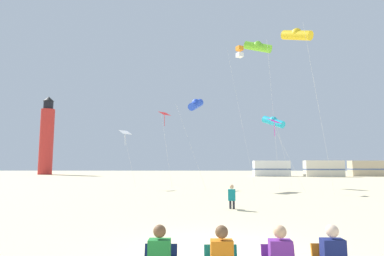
{
  "coord_description": "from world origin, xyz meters",
  "views": [
    {
      "loc": [
        -0.52,
        -7.86,
        2.09
      ],
      "look_at": [
        -0.62,
        10.26,
        4.2
      ],
      "focal_mm": 29.37,
      "sensor_mm": 36.0,
      "label": 1
    }
  ],
  "objects_px": {
    "kite_diamond_magenta": "(275,123)",
    "kite_box_orange": "(240,52)",
    "kite_diamond_white": "(125,134)",
    "kite_tube_gold": "(297,35)",
    "kite_diamond_scarlet": "(165,116)",
    "rv_van_tan": "(368,168)",
    "kite_tube_blue": "(196,104)",
    "lighthouse_distant": "(47,138)",
    "kite_flyer_standing": "(232,196)",
    "rv_van_cream": "(323,169)",
    "kite_tube_lime": "(258,47)",
    "rv_van_white": "(271,168)",
    "kite_tube_cyan": "(273,121)"
  },
  "relations": [
    {
      "from": "kite_tube_lime",
      "to": "rv_van_cream",
      "type": "height_order",
      "value": "kite_tube_lime"
    },
    {
      "from": "kite_tube_lime",
      "to": "kite_diamond_white",
      "type": "bearing_deg",
      "value": 170.24
    },
    {
      "from": "kite_diamond_white",
      "to": "lighthouse_distant",
      "type": "bearing_deg",
      "value": 123.43
    },
    {
      "from": "kite_diamond_white",
      "to": "kite_tube_gold",
      "type": "xyz_separation_m",
      "value": [
        13.96,
        -6.07,
        6.85
      ]
    },
    {
      "from": "lighthouse_distant",
      "to": "kite_tube_lime",
      "type": "bearing_deg",
      "value": -47.35
    },
    {
      "from": "kite_tube_blue",
      "to": "kite_tube_gold",
      "type": "bearing_deg",
      "value": -37.99
    },
    {
      "from": "kite_diamond_magenta",
      "to": "kite_box_orange",
      "type": "xyz_separation_m",
      "value": [
        -1.63,
        6.95,
        8.4
      ]
    },
    {
      "from": "kite_tube_blue",
      "to": "kite_diamond_white",
      "type": "bearing_deg",
      "value": 178.11
    },
    {
      "from": "kite_diamond_white",
      "to": "kite_diamond_scarlet",
      "type": "bearing_deg",
      "value": 16.92
    },
    {
      "from": "kite_tube_lime",
      "to": "kite_diamond_white",
      "type": "xyz_separation_m",
      "value": [
        -11.89,
        2.05,
        -7.5
      ]
    },
    {
      "from": "kite_diamond_magenta",
      "to": "rv_van_tan",
      "type": "xyz_separation_m",
      "value": [
        25.32,
        33.11,
        -3.93
      ]
    },
    {
      "from": "kite_flyer_standing",
      "to": "rv_van_cream",
      "type": "relative_size",
      "value": 0.18
    },
    {
      "from": "kite_tube_blue",
      "to": "kite_flyer_standing",
      "type": "bearing_deg",
      "value": -83.25
    },
    {
      "from": "rv_van_cream",
      "to": "kite_tube_blue",
      "type": "bearing_deg",
      "value": -125.53
    },
    {
      "from": "kite_box_orange",
      "to": "lighthouse_distant",
      "type": "bearing_deg",
      "value": 135.8
    },
    {
      "from": "kite_diamond_scarlet",
      "to": "kite_diamond_white",
      "type": "bearing_deg",
      "value": -163.08
    },
    {
      "from": "kite_tube_blue",
      "to": "lighthouse_distant",
      "type": "distance_m",
      "value": 49.95
    },
    {
      "from": "kite_tube_blue",
      "to": "lighthouse_distant",
      "type": "relative_size",
      "value": 0.49
    },
    {
      "from": "kite_flyer_standing",
      "to": "kite_tube_lime",
      "type": "relative_size",
      "value": 0.09
    },
    {
      "from": "kite_tube_blue",
      "to": "kite_tube_gold",
      "type": "relative_size",
      "value": 0.67
    },
    {
      "from": "kite_box_orange",
      "to": "lighthouse_distant",
      "type": "distance_m",
      "value": 51.05
    },
    {
      "from": "rv_van_white",
      "to": "rv_van_cream",
      "type": "xyz_separation_m",
      "value": [
        8.48,
        -2.31,
        0.0
      ]
    },
    {
      "from": "kite_box_orange",
      "to": "rv_van_tan",
      "type": "distance_m",
      "value": 39.54
    },
    {
      "from": "kite_diamond_scarlet",
      "to": "kite_tube_lime",
      "type": "bearing_deg",
      "value": -20.27
    },
    {
      "from": "kite_tube_blue",
      "to": "kite_tube_gold",
      "type": "xyz_separation_m",
      "value": [
        7.49,
        -5.85,
        4.13
      ]
    },
    {
      "from": "kite_tube_blue",
      "to": "kite_diamond_scarlet",
      "type": "relative_size",
      "value": 1.16
    },
    {
      "from": "kite_flyer_standing",
      "to": "kite_tube_cyan",
      "type": "xyz_separation_m",
      "value": [
        6.02,
        15.5,
        5.67
      ]
    },
    {
      "from": "kite_diamond_magenta",
      "to": "rv_van_tan",
      "type": "relative_size",
      "value": 0.87
    },
    {
      "from": "kite_diamond_scarlet",
      "to": "rv_van_white",
      "type": "bearing_deg",
      "value": 58.71
    },
    {
      "from": "kite_flyer_standing",
      "to": "kite_tube_gold",
      "type": "relative_size",
      "value": 0.09
    },
    {
      "from": "kite_tube_blue",
      "to": "rv_van_tan",
      "type": "height_order",
      "value": "kite_tube_blue"
    },
    {
      "from": "kite_diamond_white",
      "to": "rv_van_tan",
      "type": "height_order",
      "value": "kite_diamond_white"
    },
    {
      "from": "kite_diamond_scarlet",
      "to": "rv_van_cream",
      "type": "xyz_separation_m",
      "value": [
        25.35,
        25.43,
        -5.31
      ]
    },
    {
      "from": "kite_box_orange",
      "to": "kite_tube_cyan",
      "type": "xyz_separation_m",
      "value": [
        3.02,
        -1.04,
        -7.44
      ]
    },
    {
      "from": "kite_diamond_white",
      "to": "kite_diamond_magenta",
      "type": "distance_m",
      "value": 13.29
    },
    {
      "from": "kite_tube_gold",
      "to": "rv_van_tan",
      "type": "bearing_deg",
      "value": 55.67
    },
    {
      "from": "kite_tube_blue",
      "to": "kite_tube_cyan",
      "type": "height_order",
      "value": "kite_tube_blue"
    },
    {
      "from": "kite_tube_lime",
      "to": "kite_flyer_standing",
      "type": "bearing_deg",
      "value": -108.42
    },
    {
      "from": "rv_van_white",
      "to": "rv_van_tan",
      "type": "bearing_deg",
      "value": 2.44
    },
    {
      "from": "kite_diamond_scarlet",
      "to": "rv_van_white",
      "type": "xyz_separation_m",
      "value": [
        16.86,
        27.74,
        -5.31
      ]
    },
    {
      "from": "kite_diamond_white",
      "to": "kite_tube_cyan",
      "type": "relative_size",
      "value": 0.75
    },
    {
      "from": "kite_diamond_scarlet",
      "to": "rv_van_tan",
      "type": "height_order",
      "value": "kite_diamond_scarlet"
    },
    {
      "from": "kite_tube_gold",
      "to": "rv_van_cream",
      "type": "relative_size",
      "value": 1.88
    },
    {
      "from": "kite_diamond_magenta",
      "to": "kite_diamond_scarlet",
      "type": "xyz_separation_m",
      "value": [
        -9.2,
        5.03,
        1.38
      ]
    },
    {
      "from": "kite_diamond_scarlet",
      "to": "rv_van_tan",
      "type": "distance_m",
      "value": 44.82
    },
    {
      "from": "kite_tube_lime",
      "to": "rv_van_tan",
      "type": "bearing_deg",
      "value": 50.06
    },
    {
      "from": "kite_tube_gold",
      "to": "kite_box_orange",
      "type": "relative_size",
      "value": 0.87
    },
    {
      "from": "kite_diamond_white",
      "to": "rv_van_white",
      "type": "relative_size",
      "value": 0.81
    },
    {
      "from": "kite_diamond_white",
      "to": "lighthouse_distant",
      "type": "xyz_separation_m",
      "value": [
        -25.3,
        38.33,
        2.97
      ]
    },
    {
      "from": "kite_tube_lime",
      "to": "rv_van_white",
      "type": "relative_size",
      "value": 2.01
    }
  ]
}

